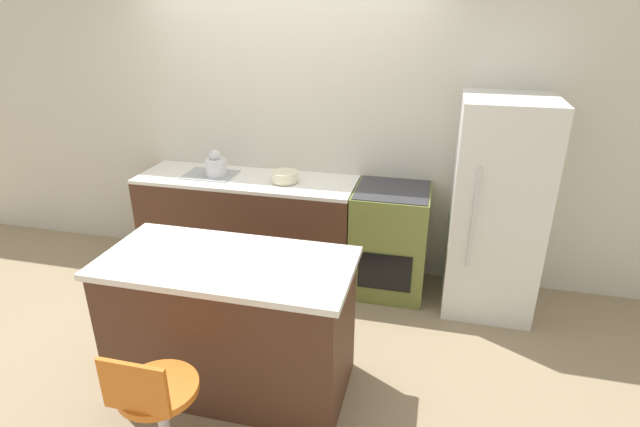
% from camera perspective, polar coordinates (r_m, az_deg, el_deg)
% --- Properties ---
extents(ground_plane, '(14.00, 14.00, 0.00)m').
position_cam_1_polar(ground_plane, '(4.38, -5.86, -8.87)').
color(ground_plane, '#998466').
extents(wall_back, '(8.00, 0.06, 2.60)m').
position_cam_1_polar(wall_back, '(4.46, -3.72, 9.94)').
color(wall_back, beige).
rests_on(wall_back, ground_plane).
extents(back_counter, '(1.91, 0.61, 0.91)m').
position_cam_1_polar(back_counter, '(4.53, -8.16, -1.37)').
color(back_counter, '#4C2D1E').
rests_on(back_counter, ground_plane).
extents(kitchen_island, '(1.52, 0.73, 0.91)m').
position_cam_1_polar(kitchen_island, '(3.25, -10.11, -12.26)').
color(kitchen_island, '#4C2D1E').
rests_on(kitchen_island, ground_plane).
extents(oven_range, '(0.61, 0.62, 0.91)m').
position_cam_1_polar(oven_range, '(4.25, 7.98, -3.05)').
color(oven_range, olive).
rests_on(oven_range, ground_plane).
extents(refrigerator, '(0.67, 0.71, 1.69)m').
position_cam_1_polar(refrigerator, '(4.07, 19.49, 0.59)').
color(refrigerator, silver).
rests_on(refrigerator, ground_plane).
extents(stool_chair, '(0.41, 0.41, 0.81)m').
position_cam_1_polar(stool_chair, '(2.86, -17.99, -20.72)').
color(stool_chair, '#B7B7BC').
rests_on(stool_chair, ground_plane).
extents(kettle, '(0.18, 0.18, 0.23)m').
position_cam_1_polar(kettle, '(4.42, -11.85, 5.41)').
color(kettle, silver).
rests_on(kettle, back_counter).
extents(mixing_bowl, '(0.23, 0.23, 0.08)m').
position_cam_1_polar(mixing_bowl, '(4.21, -4.07, 4.25)').
color(mixing_bowl, beige).
rests_on(mixing_bowl, back_counter).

